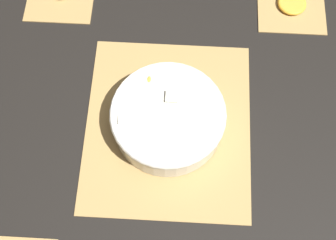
# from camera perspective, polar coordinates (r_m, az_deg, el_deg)

# --- Properties ---
(ground_plane) EXTENTS (6.00, 6.00, 0.00)m
(ground_plane) POSITION_cam_1_polar(r_m,az_deg,el_deg) (1.04, 0.00, -0.75)
(ground_plane) COLOR black
(bamboo_mat_center) EXTENTS (0.42, 0.36, 0.01)m
(bamboo_mat_center) POSITION_cam_1_polar(r_m,az_deg,el_deg) (1.04, 0.00, -0.68)
(bamboo_mat_center) COLOR #A8844C
(bamboo_mat_center) RESTS_ON ground_plane
(coaster_mat_far_left) EXTENTS (0.17, 0.17, 0.01)m
(coaster_mat_far_left) POSITION_cam_1_polar(r_m,az_deg,el_deg) (1.24, 14.79, 13.36)
(coaster_mat_far_left) COLOR #A8844C
(coaster_mat_far_left) RESTS_ON ground_plane
(fruit_salad_bowl) EXTENTS (0.25, 0.25, 0.08)m
(fruit_salad_bowl) POSITION_cam_1_polar(r_m,az_deg,el_deg) (1.00, -0.02, 0.25)
(fruit_salad_bowl) COLOR silver
(fruit_salad_bowl) RESTS_ON bamboo_mat_center
(orange_slice_whole) EXTENTS (0.07, 0.07, 0.01)m
(orange_slice_whole) POSITION_cam_1_polar(r_m,az_deg,el_deg) (1.24, 14.88, 13.58)
(orange_slice_whole) COLOR #F9A338
(orange_slice_whole) RESTS_ON coaster_mat_far_left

